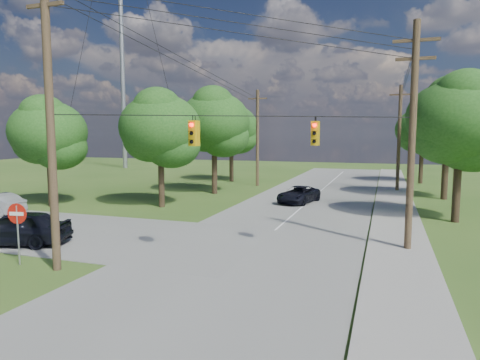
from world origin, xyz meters
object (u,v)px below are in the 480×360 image
at_px(pole_ne, 412,134).
at_px(pole_north_e, 399,137).
at_px(do_not_enter_sign, 17,221).
at_px(car_cross_dark, 17,228).
at_px(car_main_north, 299,195).
at_px(pole_north_w, 257,137).
at_px(pole_sw, 50,114).

distance_m(pole_ne, pole_north_e, 22.00).
bearing_deg(do_not_enter_sign, car_cross_dark, 127.62).
distance_m(car_main_north, do_not_enter_sign, 21.27).
xyz_separation_m(car_cross_dark, do_not_enter_sign, (2.61, -2.42, 1.00)).
distance_m(pole_ne, pole_north_w, 26.03).
xyz_separation_m(pole_north_e, car_main_north, (-7.54, -9.88, -4.45)).
xyz_separation_m(pole_sw, do_not_enter_sign, (-1.95, 0.01, -4.35)).
height_order(pole_north_w, do_not_enter_sign, pole_north_w).
relative_size(pole_north_e, pole_north_w, 1.00).
height_order(pole_sw, car_main_north, pole_sw).
distance_m(pole_north_e, car_main_north, 13.20).
relative_size(car_main_north, do_not_enter_sign, 1.80).
distance_m(pole_sw, pole_north_e, 32.55).
height_order(pole_ne, pole_north_e, pole_ne).
relative_size(pole_sw, pole_ne, 1.14).
height_order(car_cross_dark, car_main_north, car_cross_dark).
bearing_deg(car_main_north, pole_ne, -45.87).
bearing_deg(pole_north_e, pole_ne, -90.00).
height_order(pole_ne, pole_north_w, pole_ne).
relative_size(pole_sw, car_cross_dark, 2.41).
distance_m(pole_ne, car_main_north, 15.06).
bearing_deg(car_cross_dark, pole_sw, 44.64).
height_order(pole_sw, car_cross_dark, pole_sw).
distance_m(pole_north_e, do_not_enter_sign, 33.54).
bearing_deg(pole_north_w, pole_ne, -57.71).
bearing_deg(car_cross_dark, pole_north_e, 129.05).
relative_size(pole_sw, car_main_north, 2.56).
bearing_deg(pole_north_e, car_main_north, -127.38).
bearing_deg(car_cross_dark, car_main_north, 131.36).
bearing_deg(pole_ne, pole_north_e, 90.00).
height_order(pole_sw, pole_ne, pole_sw).
distance_m(pole_sw, do_not_enter_sign, 4.76).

